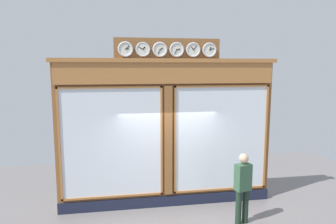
% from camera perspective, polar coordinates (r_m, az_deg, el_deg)
% --- Properties ---
extents(shop_facade, '(5.70, 0.42, 4.34)m').
position_cam_1_polar(shop_facade, '(8.00, -0.15, -3.78)').
color(shop_facade, brown).
rests_on(shop_facade, ground_plane).
extents(pedestrian, '(0.41, 0.31, 1.69)m').
position_cam_1_polar(pedestrian, '(7.50, 13.69, -13.09)').
color(pedestrian, '#1C2F21').
rests_on(pedestrian, ground_plane).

